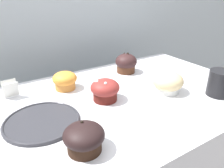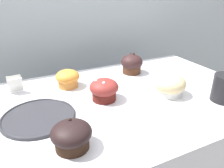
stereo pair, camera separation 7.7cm
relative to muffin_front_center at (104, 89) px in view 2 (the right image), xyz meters
The scene contains 8 objects.
wall_back 0.60m from the muffin_front_center, 82.81° to the left, with size 3.20×0.10×1.80m, color #A8B2B7.
muffin_front_center is the anchor object (origin of this frame).
muffin_back_left 0.26m from the muffin_front_center, 131.67° to the right, with size 0.10×0.10×0.07m.
muffin_back_right 0.24m from the muffin_front_center, 16.59° to the right, with size 0.11×0.11×0.08m.
muffin_front_left 0.18m from the muffin_front_center, 117.58° to the left, with size 0.09×0.09×0.07m.
muffin_front_right 0.28m from the muffin_front_center, 39.65° to the left, with size 0.10×0.10×0.09m.
serving_plate 0.23m from the muffin_front_center, behind, with size 0.22×0.22×0.01m.
price_card 0.33m from the muffin_front_center, 144.31° to the left, with size 0.05×0.04×0.06m.
Camera 2 is at (-0.34, -0.61, 1.31)m, focal length 35.00 mm.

